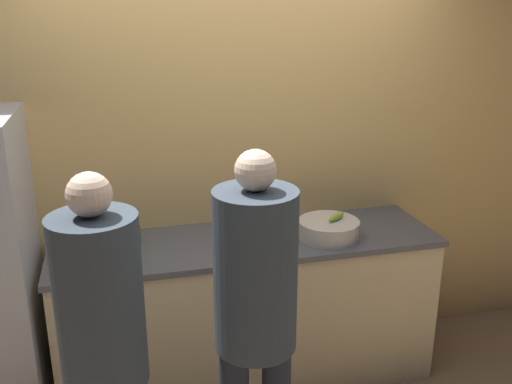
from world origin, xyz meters
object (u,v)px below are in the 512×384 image
bottle_green (135,235)px  cup_blue (117,251)px  person_left (103,340)px  bottle_clear (94,234)px  fruit_bowl (329,229)px  person_center (255,304)px  utensil_crock (251,212)px

bottle_green → cup_blue: 0.20m
person_left → bottle_green: (0.17, 1.00, 0.02)m
person_left → bottle_green: 1.01m
bottle_green → bottle_clear: 0.22m
bottle_green → bottle_clear: (-0.22, 0.02, 0.02)m
fruit_bowl → bottle_clear: bottle_clear is taller
person_center → bottle_clear: 1.16m
utensil_crock → bottle_clear: 0.93m
person_left → cup_blue: (0.07, 0.82, 0.00)m
person_center → bottle_clear: (-0.67, 0.94, 0.01)m
person_center → fruit_bowl: size_ratio=4.78×
fruit_bowl → bottle_clear: (-1.30, 0.18, 0.03)m
bottle_green → bottle_clear: size_ratio=0.76×
person_center → cup_blue: (-0.56, 0.75, -0.02)m
cup_blue → person_center: bearing=-53.5°
person_left → cup_blue: person_left is taller
fruit_bowl → bottle_green: (-1.08, 0.16, 0.01)m
person_left → person_center: person_center is taller
person_left → bottle_green: size_ratio=10.17×
utensil_crock → bottle_green: size_ratio=1.59×
bottle_green → utensil_crock: bearing=13.1°
bottle_green → person_center: bearing=-63.9°
fruit_bowl → bottle_clear: 1.31m
utensil_crock → cup_blue: (-0.81, -0.34, -0.02)m
bottle_green → fruit_bowl: bearing=-8.6°
fruit_bowl → cup_blue: 1.18m
bottle_green → bottle_clear: bottle_clear is taller
bottle_green → person_left: bearing=-99.9°
person_left → utensil_crock: size_ratio=6.40×
bottle_clear → cup_blue: bearing=-58.7°
bottle_clear → person_left: bearing=-87.5°
person_left → person_center: (0.63, 0.07, 0.03)m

